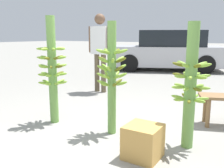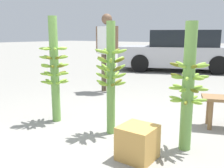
{
  "view_description": "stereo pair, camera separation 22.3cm",
  "coord_description": "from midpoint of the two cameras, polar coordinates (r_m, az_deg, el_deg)",
  "views": [
    {
      "loc": [
        1.62,
        -2.5,
        1.28
      ],
      "look_at": [
        -0.12,
        0.33,
        0.63
      ],
      "focal_mm": 40.0,
      "sensor_mm": 36.0,
      "label": 1
    },
    {
      "loc": [
        1.81,
        -2.38,
        1.28
      ],
      "look_at": [
        -0.12,
        0.33,
        0.63
      ],
      "focal_mm": 40.0,
      "sensor_mm": 36.0,
      "label": 2
    }
  ],
  "objects": [
    {
      "name": "ground_plane",
      "position": [
        3.25,
        0.29,
        -12.13
      ],
      "size": [
        80.0,
        80.0,
        0.0
      ],
      "primitive_type": "plane",
      "color": "gray"
    },
    {
      "name": "banana_stalk_left",
      "position": [
        3.73,
        -11.33,
        3.37
      ],
      "size": [
        0.43,
        0.43,
        1.55
      ],
      "color": "#6B9E47",
      "rests_on": "ground_plane"
    },
    {
      "name": "banana_stalk_center",
      "position": [
        3.18,
        1.75,
        1.89
      ],
      "size": [
        0.41,
        0.41,
        1.45
      ],
      "color": "#6B9E47",
      "rests_on": "ground_plane"
    },
    {
      "name": "banana_stalk_right",
      "position": [
        2.88,
        19.14,
        -0.63
      ],
      "size": [
        0.43,
        0.43,
        1.43
      ],
      "color": "#6B9E47",
      "rests_on": "ground_plane"
    },
    {
      "name": "vendor_person",
      "position": [
        5.62,
        -0.02,
        8.82
      ],
      "size": [
        0.6,
        0.23,
        1.74
      ],
      "rotation": [
        0.0,
        0.0,
        3.14
      ],
      "color": "brown",
      "rests_on": "ground_plane"
    },
    {
      "name": "parked_car",
      "position": [
        9.55,
        15.71,
        7.19
      ],
      "size": [
        4.5,
        3.22,
        1.45
      ],
      "rotation": [
        0.0,
        0.0,
        1.97
      ],
      "color": "#B7B7BC",
      "rests_on": "ground_plane"
    },
    {
      "name": "produce_crate",
      "position": [
        2.7,
        8.3,
        -13.12
      ],
      "size": [
        0.36,
        0.36,
        0.36
      ],
      "color": "#C69347",
      "rests_on": "ground_plane"
    }
  ]
}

